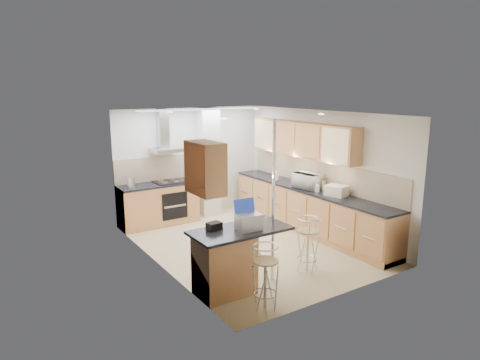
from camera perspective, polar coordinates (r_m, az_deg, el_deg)
ground at (r=8.29m, az=1.12°, el=-8.59°), size 4.80×4.80×0.00m
room_shell at (r=8.36m, az=1.57°, el=2.55°), size 3.64×4.84×2.51m
right_counter at (r=9.03m, az=9.06°, el=-3.90°), size 0.63×4.40×0.92m
back_counter at (r=9.50m, az=-10.81°, el=-3.15°), size 1.70×0.63×0.92m
peninsula at (r=6.42m, az=0.04°, el=-10.48°), size 1.47×0.72×0.94m
microwave at (r=8.85m, az=9.07°, el=-0.11°), size 0.47×0.62×0.32m
laptop at (r=6.19m, az=1.15°, el=-5.60°), size 0.37×0.29×0.24m
bag at (r=6.21m, az=-3.47°, el=-6.16°), size 0.22×0.17×0.11m
bar_stool_near at (r=5.93m, az=3.41°, el=-12.75°), size 0.42×0.42×0.90m
bar_stool_end at (r=7.11m, az=9.01°, el=-8.47°), size 0.52×0.52×0.91m
jar_a at (r=9.59m, az=4.84°, el=0.55°), size 0.16×0.16×0.18m
jar_b at (r=9.33m, az=7.62°, el=0.09°), size 0.12×0.12×0.16m
jar_c at (r=8.84m, az=10.91°, el=-0.64°), size 0.16×0.16×0.18m
jar_d at (r=8.62m, az=10.22°, el=-1.10°), size 0.13×0.13×0.14m
bread_bin at (r=8.37m, az=12.73°, el=-1.39°), size 0.39×0.44×0.20m
kettle at (r=9.05m, az=-14.36°, el=-0.35°), size 0.16×0.16×0.23m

